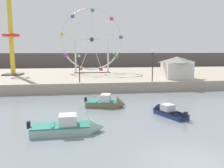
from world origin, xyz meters
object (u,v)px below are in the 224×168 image
Objects in this scene: motorboat_seafoam at (72,127)px; promenade_lamp_far at (153,61)px; carnival_booth_white_ticket at (177,67)px; drop_tower_yellow_tower at (11,36)px; ferris_wheel_white_frame at (92,41)px; motorboat_navy_blue at (165,111)px; motorboat_olive_wood at (109,103)px; promenade_lamp_near at (79,64)px.

promenade_lamp_far reaches higher than motorboat_seafoam.
drop_tower_yellow_tower is at bearing 164.85° from carnival_booth_white_ticket.
drop_tower_yellow_tower is 3.73× the size of promenade_lamp_far.
ferris_wheel_white_frame is 0.75× the size of drop_tower_yellow_tower.
ferris_wheel_white_frame is at bearing 9.32° from drop_tower_yellow_tower.
ferris_wheel_white_frame is at bearing 141.55° from carnival_booth_white_ticket.
motorboat_seafoam is at bearing 91.45° from motorboat_navy_blue.
carnival_booth_white_ticket is at bearing -18.33° from drop_tower_yellow_tower.
motorboat_olive_wood is 1.14× the size of promenade_lamp_near.
motorboat_seafoam is 17.33m from promenade_lamp_far.
promenade_lamp_far is at bearing -28.67° from drop_tower_yellow_tower.
ferris_wheel_white_frame is at bearing -10.95° from motorboat_navy_blue.
motorboat_seafoam is at bearing -91.97° from promenade_lamp_near.
drop_tower_yellow_tower reaches higher than promenade_lamp_near.
motorboat_seafoam is 7.17m from motorboat_olive_wood.
promenade_lamp_far reaches higher than motorboat_navy_blue.
carnival_booth_white_ticket reaches higher than motorboat_seafoam.
drop_tower_yellow_tower reaches higher than motorboat_seafoam.
carnival_booth_white_ticket is 1.06× the size of promenade_lamp_far.
promenade_lamp_near is 0.86× the size of promenade_lamp_far.
drop_tower_yellow_tower is 4.35× the size of promenade_lamp_near.
ferris_wheel_white_frame is at bearing 82.18° from motorboat_seafoam.
motorboat_navy_blue is 0.95× the size of promenade_lamp_far.
motorboat_seafoam is 1.41× the size of promenade_lamp_near.
promenade_lamp_far is (6.50, 7.55, 3.45)m from motorboat_olive_wood.
motorboat_olive_wood is at bearing 62.22° from motorboat_seafoam.
motorboat_navy_blue is 0.25× the size of drop_tower_yellow_tower.
motorboat_olive_wood is 0.92× the size of carnival_booth_white_ticket.
ferris_wheel_white_frame reaches higher than motorboat_seafoam.
motorboat_navy_blue is 1.10× the size of promenade_lamp_near.
drop_tower_yellow_tower is (-10.05, 24.76, 7.06)m from motorboat_seafoam.
promenade_lamp_near is at bearing 178.28° from promenade_lamp_far.
promenade_lamp_near reaches higher than motorboat_olive_wood.
ferris_wheel_white_frame is 12.93m from drop_tower_yellow_tower.
motorboat_olive_wood is 5.33m from motorboat_navy_blue.
ferris_wheel_white_frame is 13.18m from promenade_lamp_near.
carnival_booth_white_ticket is at bearing 10.48° from promenade_lamp_near.
carnival_booth_white_ticket reaches higher than motorboat_olive_wood.
ferris_wheel_white_frame is 3.26× the size of promenade_lamp_near.
drop_tower_yellow_tower reaches higher than promenade_lamp_far.
ferris_wheel_white_frame is 2.63× the size of carnival_booth_white_ticket.
promenade_lamp_far is (9.61, 14.01, 3.43)m from motorboat_seafoam.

